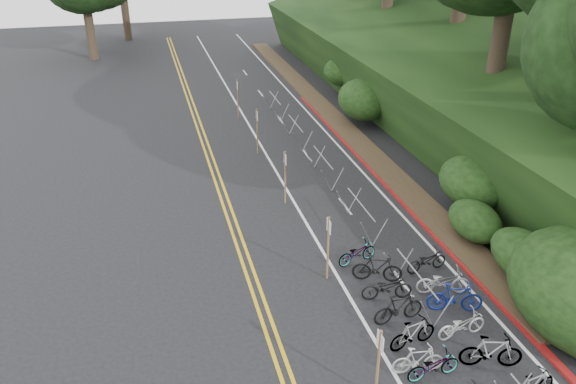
# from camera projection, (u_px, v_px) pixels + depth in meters

# --- Properties ---
(ground) EXTENTS (120.00, 120.00, 0.00)m
(ground) POSITION_uv_depth(u_px,v_px,m) (362.00, 383.00, 15.60)
(ground) COLOR black
(ground) RESTS_ON ground
(road_markings) EXTENTS (7.47, 80.00, 0.01)m
(road_markings) POSITION_uv_depth(u_px,v_px,m) (291.00, 212.00, 24.48)
(road_markings) COLOR gold
(road_markings) RESTS_ON ground
(red_curb) EXTENTS (0.25, 28.00, 0.10)m
(red_curb) POSITION_uv_depth(u_px,v_px,m) (382.00, 180.00, 27.25)
(red_curb) COLOR maroon
(red_curb) RESTS_ON ground
(embankment) EXTENTS (14.30, 48.14, 9.11)m
(embankment) POSITION_uv_depth(u_px,v_px,m) (450.00, 81.00, 33.86)
(embankment) COLOR black
(embankment) RESTS_ON ground
(bike_racks_rest) EXTENTS (1.14, 23.00, 1.17)m
(bike_racks_rest) POSITION_uv_depth(u_px,v_px,m) (323.00, 163.00, 27.15)
(bike_racks_rest) COLOR #94969A
(bike_racks_rest) RESTS_ON ground
(signpost_near) EXTENTS (0.08, 0.40, 2.31)m
(signpost_near) POSITION_uv_depth(u_px,v_px,m) (378.00, 360.00, 14.53)
(signpost_near) COLOR brown
(signpost_near) RESTS_ON ground
(signposts_rest) EXTENTS (0.08, 18.40, 2.50)m
(signposts_rest) POSITION_uv_depth(u_px,v_px,m) (270.00, 149.00, 27.21)
(signposts_rest) COLOR brown
(signposts_rest) RESTS_ON ground
(bike_front) EXTENTS (0.60, 1.55, 0.91)m
(bike_front) POSITION_uv_depth(u_px,v_px,m) (418.00, 360.00, 15.77)
(bike_front) COLOR beige
(bike_front) RESTS_ON ground
(bike_valet) EXTENTS (3.35, 10.45, 1.09)m
(bike_valet) POSITION_uv_depth(u_px,v_px,m) (439.00, 322.00, 17.18)
(bike_valet) COLOR #144C1E
(bike_valet) RESTS_ON ground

